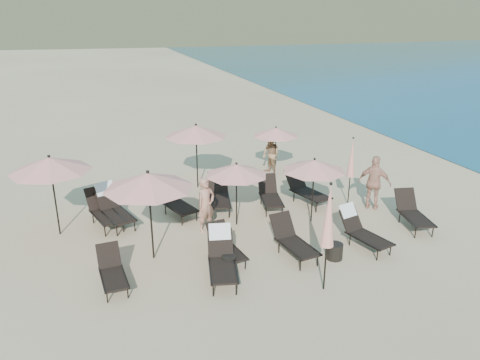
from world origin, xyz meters
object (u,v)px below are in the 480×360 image
object	(u,v)px
lounger_7	(113,206)
lounger_10	(270,195)
lounger_4	(361,229)
umbrella_open_1	(236,170)
lounger_2	(225,245)
side_table_1	(335,251)
umbrella_open_4	(276,132)
lounger_1	(222,256)
beachgoer_c	(374,183)
umbrella_closed_1	(352,158)
umbrella_open_5	(50,164)
umbrella_open_2	(314,166)
umbrella_open_0	(148,181)
lounger_9	(219,194)
lounger_8	(176,202)
lounger_3	(293,240)
side_table_0	(229,264)
beachgoer_a	(206,205)
lounger_6	(104,210)
lounger_5	(413,212)
umbrella_open_3	(196,131)
lounger_0	(112,271)
lounger_11	(306,189)
umbrella_closed_0	(329,217)
beachgoer_b	(271,155)

from	to	relation	value
lounger_7	lounger_10	size ratio (longest dim) A/B	1.11
lounger_4	umbrella_open_1	distance (m)	4.01
lounger_2	side_table_1	xyz separation A→B (m)	(2.80, -0.94, -0.19)
lounger_10	umbrella_open_4	bearing A→B (deg)	76.13
lounger_1	beachgoer_c	xyz separation A→B (m)	(6.04, 2.37, 0.39)
umbrella_closed_1	side_table_1	bearing A→B (deg)	-126.62
umbrella_open_5	umbrella_closed_1	world-z (taller)	umbrella_open_5
umbrella_open_2	beachgoer_c	distance (m)	2.62
umbrella_open_0	umbrella_open_2	bearing A→B (deg)	7.53
lounger_2	umbrella_open_5	bearing A→B (deg)	136.39
lounger_9	lounger_8	bearing A→B (deg)	-162.58
lounger_9	umbrella_open_5	size ratio (longest dim) A/B	0.77
lounger_7	lounger_9	size ratio (longest dim) A/B	1.03
lounger_3	lounger_7	xyz separation A→B (m)	(-4.44, 3.72, 0.09)
lounger_10	side_table_0	world-z (taller)	lounger_10
lounger_2	umbrella_open_1	bearing A→B (deg)	55.34
lounger_9	umbrella_open_1	world-z (taller)	umbrella_open_1
lounger_8	side_table_1	world-z (taller)	lounger_8
beachgoer_a	umbrella_open_2	bearing A→B (deg)	-30.17
umbrella_open_5	lounger_10	bearing A→B (deg)	-1.57
lounger_6	umbrella_open_1	bearing A→B (deg)	-34.64
lounger_2	umbrella_open_2	bearing A→B (deg)	14.76
lounger_5	umbrella_open_3	xyz separation A→B (m)	(-5.46, 5.45, 1.72)
lounger_1	umbrella_open_4	world-z (taller)	umbrella_open_4
lounger_4	umbrella_open_3	xyz separation A→B (m)	(-3.24, 6.02, 1.67)
lounger_4	lounger_10	size ratio (longest dim) A/B	1.01
lounger_7	lounger_10	bearing A→B (deg)	-21.37
lounger_7	umbrella_open_2	bearing A→B (deg)	-34.49
lounger_5	umbrella_open_2	xyz separation A→B (m)	(-2.80, 1.31, 1.41)
umbrella_open_4	side_table_1	distance (m)	7.16
lounger_4	beachgoer_a	world-z (taller)	beachgoer_a
lounger_5	lounger_7	size ratio (longest dim) A/B	0.92
lounger_6	umbrella_open_1	distance (m)	4.34
lounger_3	lounger_7	size ratio (longest dim) A/B	0.91
lounger_0	umbrella_open_1	distance (m)	4.76
lounger_8	lounger_9	xyz separation A→B (m)	(1.48, 0.10, 0.03)
side_table_1	lounger_11	bearing A→B (deg)	74.88
lounger_5	umbrella_open_3	bearing A→B (deg)	147.35
lounger_7	side_table_1	bearing A→B (deg)	-54.43
lounger_3	umbrella_open_0	distance (m)	4.18
lounger_4	beachgoer_a	size ratio (longest dim) A/B	1.06
lounger_3	beachgoer_c	size ratio (longest dim) A/B	0.97
umbrella_open_4	umbrella_open_5	world-z (taller)	umbrella_open_5
umbrella_open_1	umbrella_closed_0	distance (m)	4.18
lounger_6	umbrella_open_0	bearing A→B (deg)	-82.33
lounger_3	lounger_10	xyz separation A→B (m)	(0.69, 3.26, -0.01)
side_table_0	beachgoer_b	world-z (taller)	beachgoer_b
lounger_5	umbrella_open_3	world-z (taller)	umbrella_open_3
lounger_2	umbrella_closed_1	xyz separation A→B (m)	(5.13, 2.20, 1.27)
umbrella_open_5	umbrella_closed_0	bearing A→B (deg)	-40.71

